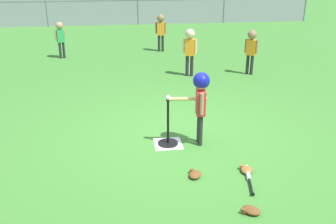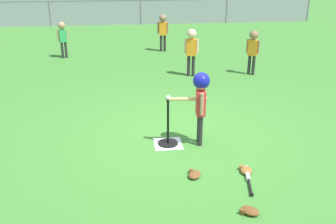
% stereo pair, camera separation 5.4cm
% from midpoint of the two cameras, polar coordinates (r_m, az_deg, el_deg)
% --- Properties ---
extents(ground_plane, '(60.00, 60.00, 0.00)m').
position_cam_midpoint_polar(ground_plane, '(6.30, 1.63, -3.45)').
color(ground_plane, '#3D7A2D').
extents(home_plate, '(0.44, 0.44, 0.01)m').
position_cam_midpoint_polar(home_plate, '(5.98, -0.26, -4.85)').
color(home_plate, white).
rests_on(home_plate, ground_plane).
extents(batting_tee, '(0.32, 0.32, 0.75)m').
position_cam_midpoint_polar(batting_tee, '(5.93, -0.26, -3.81)').
color(batting_tee, black).
rests_on(batting_tee, ground_plane).
extents(baseball_on_tee, '(0.07, 0.07, 0.07)m').
position_cam_midpoint_polar(baseball_on_tee, '(5.67, -0.27, 2.24)').
color(baseball_on_tee, white).
rests_on(baseball_on_tee, batting_tee).
extents(batter_child, '(0.64, 0.33, 1.18)m').
position_cam_midpoint_polar(batter_child, '(5.69, 4.71, 2.76)').
color(batter_child, '#262626').
rests_on(batter_child, ground_plane).
extents(fielder_near_left, '(0.30, 0.21, 1.07)m').
position_cam_midpoint_polar(fielder_near_left, '(11.64, -16.24, 11.22)').
color(fielder_near_left, '#262626').
rests_on(fielder_near_left, ground_plane).
extents(fielder_near_right, '(0.28, 0.24, 1.13)m').
position_cam_midpoint_polar(fielder_near_right, '(9.72, 12.43, 9.77)').
color(fielder_near_right, '#262626').
rests_on(fielder_near_right, ground_plane).
extents(fielder_deep_center, '(0.34, 0.23, 1.16)m').
position_cam_midpoint_polar(fielder_deep_center, '(12.08, -1.24, 12.73)').
color(fielder_deep_center, '#262626').
rests_on(fielder_deep_center, ground_plane).
extents(fielder_deep_left, '(0.34, 0.23, 1.18)m').
position_cam_midpoint_polar(fielder_deep_left, '(9.36, 3.19, 10.01)').
color(fielder_deep_left, '#262626').
rests_on(fielder_deep_left, ground_plane).
extents(spare_bat_silver, '(0.19, 0.67, 0.06)m').
position_cam_midpoint_polar(spare_bat_silver, '(5.20, 11.89, -9.49)').
color(spare_bat_silver, silver).
rests_on(spare_bat_silver, ground_plane).
extents(glove_by_plate, '(0.24, 0.27, 0.07)m').
position_cam_midpoint_polar(glove_by_plate, '(5.13, 3.84, -9.47)').
color(glove_by_plate, brown).
rests_on(glove_by_plate, ground_plane).
extents(glove_near_bats, '(0.21, 0.25, 0.07)m').
position_cam_midpoint_polar(glove_near_bats, '(5.32, 11.60, -8.63)').
color(glove_near_bats, brown).
rests_on(glove_near_bats, ground_plane).
extents(glove_tossed_aside, '(0.27, 0.27, 0.07)m').
position_cam_midpoint_polar(glove_tossed_aside, '(4.56, 12.22, -14.46)').
color(glove_tossed_aside, brown).
rests_on(glove_tossed_aside, ground_plane).
extents(outfield_fence, '(16.06, 0.06, 1.15)m').
position_cam_midpoint_polar(outfield_fence, '(17.54, -4.67, 15.15)').
color(outfield_fence, slate).
rests_on(outfield_fence, ground_plane).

